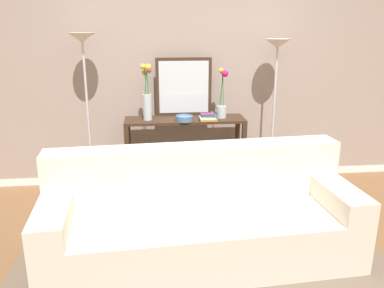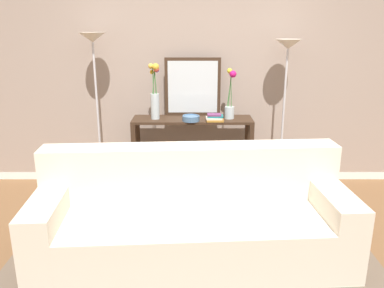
# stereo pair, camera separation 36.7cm
# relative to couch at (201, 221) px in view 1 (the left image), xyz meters

# --- Properties ---
(ground_plane) EXTENTS (16.00, 16.00, 0.02)m
(ground_plane) POSITION_rel_couch_xyz_m (0.10, -0.24, -0.33)
(ground_plane) COLOR brown
(back_wall) EXTENTS (12.00, 0.15, 3.00)m
(back_wall) POSITION_rel_couch_xyz_m (0.10, 1.76, 1.18)
(back_wall) COLOR white
(back_wall) RESTS_ON ground
(area_rug) EXTENTS (2.98, 1.95, 0.01)m
(area_rug) POSITION_rel_couch_xyz_m (0.00, -0.16, -0.31)
(area_rug) COLOR brown
(area_rug) RESTS_ON ground
(couch) EXTENTS (2.49, 1.02, 0.88)m
(couch) POSITION_rel_couch_xyz_m (0.00, 0.00, 0.00)
(couch) COLOR beige
(couch) RESTS_ON ground
(console_table) EXTENTS (1.32, 0.38, 0.84)m
(console_table) POSITION_rel_couch_xyz_m (0.00, 1.39, 0.26)
(console_table) COLOR #382619
(console_table) RESTS_ON ground
(floor_lamp_left) EXTENTS (0.28, 0.28, 1.75)m
(floor_lamp_left) POSITION_rel_couch_xyz_m (-1.04, 1.38, 1.06)
(floor_lamp_left) COLOR silver
(floor_lamp_left) RESTS_ON ground
(floor_lamp_right) EXTENTS (0.28, 0.28, 1.69)m
(floor_lamp_right) POSITION_rel_couch_xyz_m (1.00, 1.38, 1.01)
(floor_lamp_right) COLOR silver
(floor_lamp_right) RESTS_ON ground
(wall_mirror) EXTENTS (0.62, 0.02, 0.65)m
(wall_mirror) POSITION_rel_couch_xyz_m (0.00, 1.55, 0.85)
(wall_mirror) COLOR #382619
(wall_mirror) RESTS_ON console_table
(vase_tall_flowers) EXTENTS (0.12, 0.11, 0.60)m
(vase_tall_flowers) POSITION_rel_couch_xyz_m (-0.40, 1.37, 0.79)
(vase_tall_flowers) COLOR silver
(vase_tall_flowers) RESTS_ON console_table
(vase_short_flowers) EXTENTS (0.11, 0.13, 0.54)m
(vase_short_flowers) POSITION_rel_couch_xyz_m (0.41, 1.39, 0.74)
(vase_short_flowers) COLOR silver
(vase_short_flowers) RESTS_ON console_table
(fruit_bowl) EXTENTS (0.19, 0.19, 0.06)m
(fruit_bowl) POSITION_rel_couch_xyz_m (-0.02, 1.27, 0.56)
(fruit_bowl) COLOR #4C7093
(fruit_bowl) RESTS_ON console_table
(book_stack) EXTENTS (0.19, 0.14, 0.08)m
(book_stack) POSITION_rel_couch_xyz_m (0.24, 1.27, 0.56)
(book_stack) COLOR #B77F33
(book_stack) RESTS_ON console_table
(book_row_under_console) EXTENTS (0.29, 0.18, 0.13)m
(book_row_under_console) POSITION_rel_couch_xyz_m (-0.39, 1.39, -0.26)
(book_row_under_console) COLOR tan
(book_row_under_console) RESTS_ON ground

